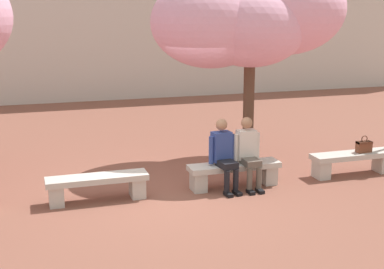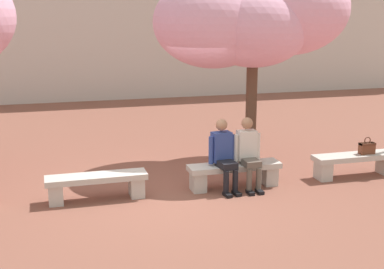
% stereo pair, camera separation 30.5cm
% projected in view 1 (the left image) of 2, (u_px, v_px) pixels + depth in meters
% --- Properties ---
extents(ground_plane, '(100.00, 100.00, 0.00)m').
position_uv_depth(ground_plane, '(169.00, 194.00, 9.49)').
color(ground_plane, brown).
extents(stone_bench_near_west, '(1.72, 0.44, 0.45)m').
position_uv_depth(stone_bench_near_west, '(97.00, 184.00, 9.07)').
color(stone_bench_near_west, '#BCB7AD').
rests_on(stone_bench_near_west, ground).
extents(stone_bench_center, '(1.72, 0.44, 0.45)m').
position_uv_depth(stone_bench_center, '(234.00, 171.00, 9.77)').
color(stone_bench_center, '#BCB7AD').
rests_on(stone_bench_center, ground).
extents(stone_bench_near_east, '(1.72, 0.44, 0.45)m').
position_uv_depth(stone_bench_near_east, '(353.00, 160.00, 10.48)').
color(stone_bench_near_east, '#BCB7AD').
rests_on(stone_bench_near_east, ground).
extents(person_seated_left, '(0.51, 0.71, 1.29)m').
position_uv_depth(person_seated_left, '(224.00, 152.00, 9.57)').
color(person_seated_left, black).
rests_on(person_seated_left, ground).
extents(person_seated_right, '(0.51, 0.68, 1.29)m').
position_uv_depth(person_seated_right, '(248.00, 150.00, 9.70)').
color(person_seated_right, black).
rests_on(person_seated_right, ground).
extents(handbag, '(0.30, 0.15, 0.34)m').
position_uv_depth(handbag, '(364.00, 146.00, 10.45)').
color(handbag, brown).
rests_on(handbag, stone_bench_near_east).
extents(cherry_tree_main, '(4.00, 2.63, 4.12)m').
position_uv_depth(cherry_tree_main, '(251.00, 18.00, 10.74)').
color(cherry_tree_main, '#513828').
rests_on(cherry_tree_main, ground).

